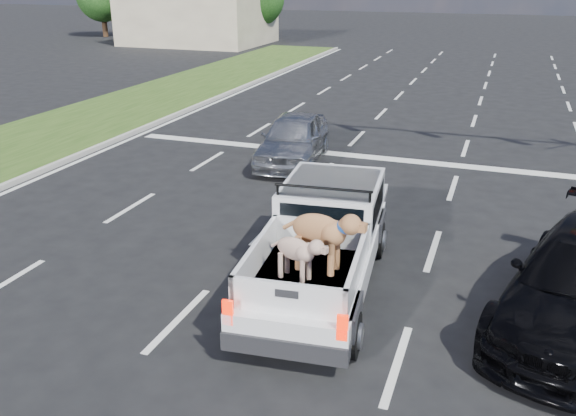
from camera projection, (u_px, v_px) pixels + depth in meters
ground at (281, 341)px, 9.15m from camera, size 160.00×160.00×0.00m
road_markings at (374, 198)px, 14.90m from camera, size 17.75×60.00×0.01m
curb_left at (55, 165)px, 17.23m from camera, size 0.15×60.00×0.14m
building_left at (198, 14)px, 46.22m from camera, size 10.00×8.00×4.40m
pickup_truck at (322, 241)px, 10.42m from camera, size 2.26×5.07×1.85m
silver_sedan at (293, 138)px, 17.50m from camera, size 2.15×4.29×1.40m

